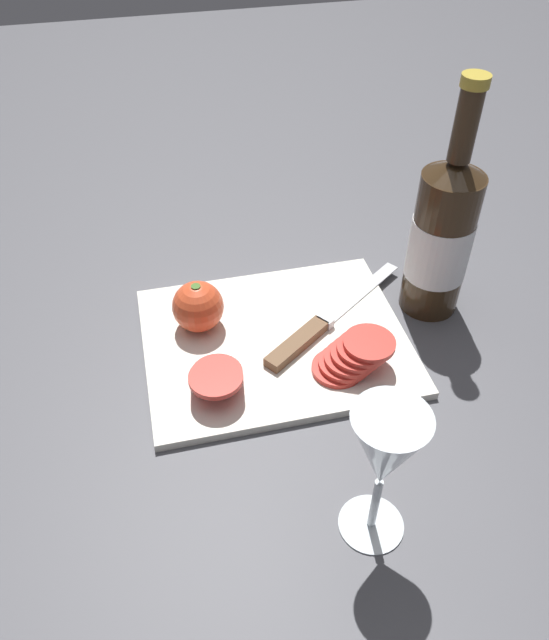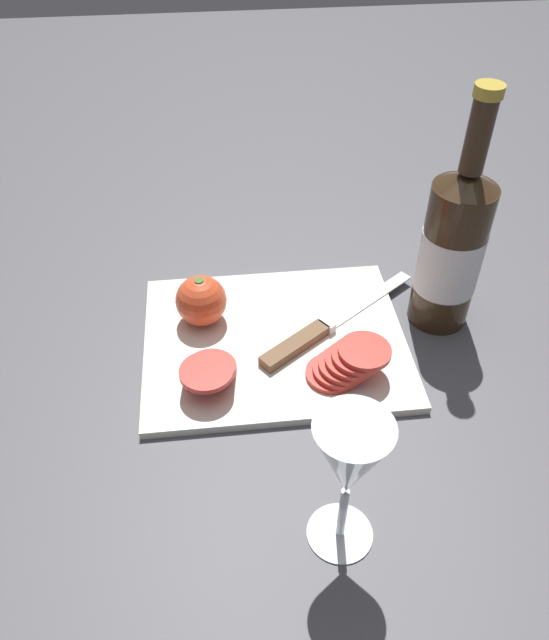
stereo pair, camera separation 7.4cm
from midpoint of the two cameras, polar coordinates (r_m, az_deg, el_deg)
name	(u,v)px [view 2 (the right image)]	position (r m, az deg, el deg)	size (l,w,h in m)	color
ground_plane	(327,340)	(0.88, 7.27, -1.93)	(3.00, 3.00, 0.00)	#4C4C51
cutting_board	(275,339)	(0.86, 2.46, -1.86)	(0.36, 0.29, 0.01)	silver
wine_bottle	(452,249)	(0.87, 18.27, 6.08)	(0.09, 0.09, 0.34)	#332314
wine_glass	(349,465)	(0.60, 10.50, -13.12)	(0.07, 0.07, 0.18)	silver
whole_tomato	(201,301)	(0.86, -4.29, 1.69)	(0.07, 0.07, 0.07)	#DB4C28
knife	(309,337)	(0.85, 5.66, -1.63)	(0.25, 0.19, 0.01)	silver
tomato_slice_stack_near	(348,362)	(0.80, 9.37, -3.96)	(0.11, 0.07, 0.04)	red
tomato_slice_stack_far	(209,370)	(0.79, -3.37, -4.74)	(0.07, 0.10, 0.04)	red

